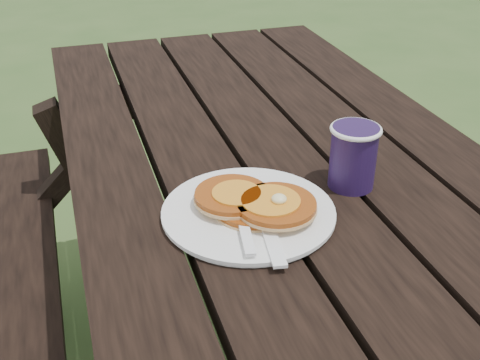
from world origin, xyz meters
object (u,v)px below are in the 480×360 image
object	(u,v)px
coffee_cup	(354,153)
picnic_table	(295,352)
plate	(248,213)
pancake_stack	(255,203)

from	to	relation	value
coffee_cup	picnic_table	bearing A→B (deg)	164.49
picnic_table	plate	world-z (taller)	plate
coffee_cup	plate	bearing A→B (deg)	-169.21
plate	pancake_stack	world-z (taller)	pancake_stack
picnic_table	plate	bearing A→B (deg)	-154.47
picnic_table	plate	xyz separation A→B (m)	(-0.12, -0.06, 0.39)
plate	coffee_cup	bearing A→B (deg)	10.79
picnic_table	coffee_cup	size ratio (longest dim) A/B	16.85
plate	pancake_stack	distance (m)	0.02
picnic_table	pancake_stack	distance (m)	0.43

